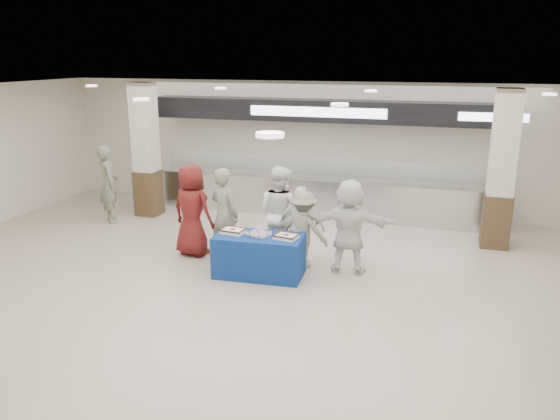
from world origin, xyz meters
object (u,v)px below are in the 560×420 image
(sheet_cake_right, at_px, (286,236))
(chef_short, at_px, (301,227))
(soldier_bg, at_px, (109,184))
(cupcake_tray, at_px, (259,234))
(chef_tall, at_px, (280,213))
(civilian_maroon, at_px, (192,210))
(sheet_cake_left, at_px, (233,230))
(soldier_b, at_px, (303,229))
(display_table, at_px, (259,256))
(soldier_a, at_px, (224,214))
(civilian_white, at_px, (349,226))

(sheet_cake_right, xyz_separation_m, chef_short, (0.09, 0.64, -0.02))
(soldier_bg, bearing_deg, chef_short, -148.27)
(sheet_cake_right, distance_m, cupcake_tray, 0.51)
(chef_tall, bearing_deg, cupcake_tray, 108.87)
(sheet_cake_right, relative_size, soldier_bg, 0.24)
(sheet_cake_right, bearing_deg, chef_tall, 112.98)
(civilian_maroon, xyz_separation_m, chef_tall, (1.69, 0.32, 0.00))
(sheet_cake_left, relative_size, soldier_b, 0.30)
(sheet_cake_left, xyz_separation_m, chef_tall, (0.59, 0.95, 0.12))
(display_table, height_order, soldier_a, soldier_a)
(display_table, relative_size, chef_short, 1.01)
(soldier_a, relative_size, soldier_bg, 0.98)
(display_table, distance_m, civilian_maroon, 1.80)
(cupcake_tray, distance_m, chef_tall, 0.97)
(cupcake_tray, height_order, civilian_white, civilian_white)
(display_table, relative_size, soldier_b, 1.06)
(cupcake_tray, height_order, chef_short, chef_short)
(display_table, bearing_deg, chef_tall, 81.18)
(civilian_white, bearing_deg, chef_short, -4.75)
(sheet_cake_left, relative_size, civilian_maroon, 0.24)
(chef_tall, distance_m, chef_short, 0.61)
(sheet_cake_left, xyz_separation_m, chef_short, (1.09, 0.62, -0.03))
(soldier_b, bearing_deg, cupcake_tray, 55.79)
(civilian_maroon, relative_size, civilian_white, 1.05)
(soldier_a, bearing_deg, civilian_white, -157.38)
(soldier_b, bearing_deg, chef_short, 11.78)
(chef_short, bearing_deg, display_table, 50.95)
(sheet_cake_right, height_order, civilian_maroon, civilian_maroon)
(soldier_b, relative_size, civilian_white, 0.84)
(soldier_b, height_order, soldier_bg, soldier_bg)
(civilian_maroon, bearing_deg, soldier_a, -166.98)
(civilian_maroon, bearing_deg, sheet_cake_right, 175.96)
(soldier_a, xyz_separation_m, soldier_b, (1.56, 0.00, -0.17))
(sheet_cake_right, height_order, chef_tall, chef_tall)
(soldier_a, bearing_deg, chef_short, -157.38)
(civilian_maroon, height_order, civilian_white, civilian_maroon)
(chef_tall, relative_size, soldier_b, 1.25)
(display_table, distance_m, soldier_bg, 4.95)
(display_table, relative_size, cupcake_tray, 3.50)
(sheet_cake_left, relative_size, sheet_cake_right, 1.01)
(display_table, bearing_deg, cupcake_tray, 123.99)
(civilian_maroon, height_order, soldier_a, civilian_maroon)
(sheet_cake_right, relative_size, civilian_white, 0.25)
(sheet_cake_right, bearing_deg, soldier_a, 155.60)
(display_table, height_order, sheet_cake_right, sheet_cake_right)
(civilian_maroon, xyz_separation_m, civilian_white, (3.08, 0.00, -0.04))
(sheet_cake_left, height_order, soldier_a, soldier_a)
(chef_tall, bearing_deg, civilian_maroon, 35.79)
(sheet_cake_right, bearing_deg, chef_short, 81.87)
(cupcake_tray, bearing_deg, sheet_cake_right, -1.70)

